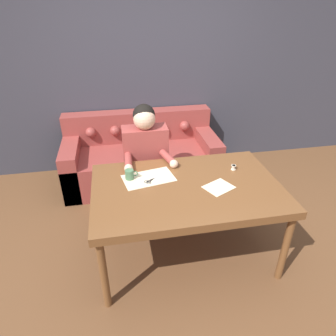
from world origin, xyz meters
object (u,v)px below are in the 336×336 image
(scissors, at_px, (151,180))
(mug, at_px, (130,175))
(person, at_px, (146,161))
(thread_spool, at_px, (234,167))
(dining_table, at_px, (187,192))
(couch, at_px, (141,157))

(scissors, relative_size, mug, 1.59)
(person, xyz_separation_m, thread_spool, (0.75, -0.50, 0.12))
(dining_table, distance_m, mug, 0.51)
(scissors, xyz_separation_m, mug, (-0.18, 0.06, 0.04))
(scissors, distance_m, thread_spool, 0.78)
(dining_table, relative_size, couch, 0.82)
(couch, xyz_separation_m, thread_spool, (0.73, -1.25, 0.47))
(thread_spool, bearing_deg, scissors, -176.25)
(scissors, bearing_deg, mug, 160.77)
(couch, relative_size, mug, 17.04)
(scissors, bearing_deg, dining_table, -25.28)
(dining_table, xyz_separation_m, scissors, (-0.29, 0.14, 0.07))
(dining_table, xyz_separation_m, mug, (-0.46, 0.20, 0.11))
(couch, xyz_separation_m, mug, (-0.21, -1.24, 0.49))
(scissors, distance_m, mug, 0.19)
(scissors, height_order, thread_spool, thread_spool)
(couch, xyz_separation_m, scissors, (-0.04, -1.30, 0.45))
(dining_table, height_order, mug, mug)
(couch, bearing_deg, person, -91.32)
(couch, distance_m, scissors, 1.37)
(mug, bearing_deg, scissors, -19.23)
(thread_spool, bearing_deg, dining_table, -159.00)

